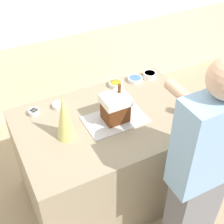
{
  "coord_description": "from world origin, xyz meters",
  "views": [
    {
      "loc": [
        -0.84,
        -1.66,
        2.46
      ],
      "look_at": [
        0.01,
        0.0,
        0.95
      ],
      "focal_mm": 50.0,
      "sensor_mm": 36.0,
      "label": 1
    }
  ],
  "objects": [
    {
      "name": "back_cabinet_block",
      "position": [
        0.0,
        1.77,
        0.46
      ],
      "size": [
        6.0,
        0.6,
        0.92
      ],
      "color": "beige",
      "rests_on": "ground_plane"
    },
    {
      "name": "candy_bowl_near_tray_right",
      "position": [
        0.25,
        0.38,
        0.91
      ],
      "size": [
        0.12,
        0.12,
        0.04
      ],
      "color": "silver",
      "rests_on": "kitchen_island"
    },
    {
      "name": "person",
      "position": [
        0.28,
        -0.75,
        0.89
      ],
      "size": [
        0.45,
        0.57,
        1.72
      ],
      "color": "slate",
      "rests_on": "ground_plane"
    },
    {
      "name": "mug",
      "position": [
        0.52,
        -0.2,
        0.93
      ],
      "size": [
        0.07,
        0.07,
        0.09
      ],
      "color": "#B24238",
      "rests_on": "kitchen_island"
    },
    {
      "name": "candy_bowl_center_rear",
      "position": [
        -0.51,
        0.33,
        0.91
      ],
      "size": [
        0.09,
        0.09,
        0.04
      ],
      "color": "white",
      "rests_on": "kitchen_island"
    },
    {
      "name": "candy_bowl_beside_tree",
      "position": [
        0.59,
        0.36,
        0.92
      ],
      "size": [
        0.12,
        0.12,
        0.05
      ],
      "color": "white",
      "rests_on": "kitchen_island"
    },
    {
      "name": "gingerbread_house",
      "position": [
        0.02,
        -0.03,
        1.01
      ],
      "size": [
        0.2,
        0.18,
        0.29
      ],
      "color": "#5B2D14",
      "rests_on": "baking_tray"
    },
    {
      "name": "kitchen_island",
      "position": [
        0.0,
        0.0,
        0.44
      ],
      "size": [
        1.46,
        0.97,
        0.89
      ],
      "color": "gray",
      "rests_on": "ground_plane"
    },
    {
      "name": "ground_plane",
      "position": [
        0.0,
        0.0,
        0.0
      ],
      "size": [
        12.0,
        12.0,
        0.0
      ],
      "primitive_type": "plane",
      "color": "tan"
    },
    {
      "name": "candy_bowl_far_right",
      "position": [
        -0.31,
        0.32,
        0.91
      ],
      "size": [
        0.1,
        0.1,
        0.04
      ],
      "color": "white",
      "rests_on": "kitchen_island"
    },
    {
      "name": "baking_tray",
      "position": [
        0.02,
        -0.03,
        0.89
      ],
      "size": [
        0.48,
        0.3,
        0.01
      ],
      "color": "silver",
      "rests_on": "kitchen_island"
    },
    {
      "name": "candy_bowl_front_corner",
      "position": [
        0.44,
        0.37,
        0.91
      ],
      "size": [
        0.13,
        0.13,
        0.04
      ],
      "color": "white",
      "rests_on": "kitchen_island"
    },
    {
      "name": "decorative_tree",
      "position": [
        -0.38,
        -0.03,
        1.07
      ],
      "size": [
        0.14,
        0.14,
        0.37
      ],
      "color": "#DBD675",
      "rests_on": "kitchen_island"
    }
  ]
}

